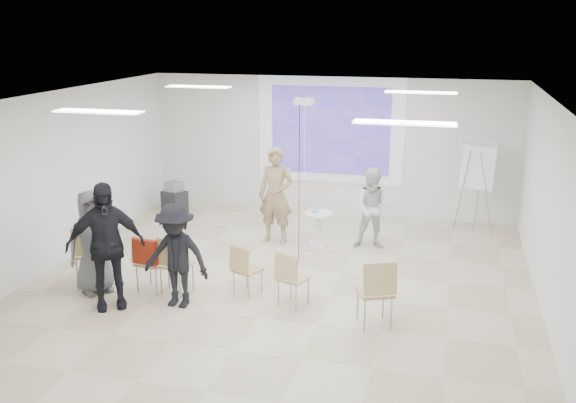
% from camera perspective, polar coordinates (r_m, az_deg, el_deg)
% --- Properties ---
extents(floor, '(8.00, 9.00, 0.10)m').
position_cam_1_polar(floor, '(10.31, -1.11, -8.15)').
color(floor, beige).
rests_on(floor, ground).
extents(ceiling, '(8.00, 9.00, 0.10)m').
position_cam_1_polar(ceiling, '(9.49, -1.21, 9.24)').
color(ceiling, white).
rests_on(ceiling, wall_back).
extents(wall_back, '(8.00, 0.10, 3.00)m').
position_cam_1_polar(wall_back, '(14.11, 3.79, 4.96)').
color(wall_back, silver).
rests_on(wall_back, floor).
extents(wall_left, '(0.10, 9.00, 3.00)m').
position_cam_1_polar(wall_left, '(11.52, -20.98, 1.51)').
color(wall_left, silver).
rests_on(wall_left, floor).
extents(wall_right, '(0.10, 9.00, 3.00)m').
position_cam_1_polar(wall_right, '(9.57, 22.91, -1.43)').
color(wall_right, silver).
rests_on(wall_right, floor).
extents(projection_halo, '(3.20, 0.01, 2.30)m').
position_cam_1_polar(projection_halo, '(13.99, 3.77, 6.32)').
color(projection_halo, silver).
rests_on(projection_halo, wall_back).
extents(projection_image, '(2.60, 0.01, 1.90)m').
position_cam_1_polar(projection_image, '(13.97, 3.76, 6.31)').
color(projection_image, '#3D2FA0').
rests_on(projection_image, wall_back).
extents(pedestal_table, '(0.58, 0.58, 0.66)m').
position_cam_1_polar(pedestal_table, '(12.20, 2.69, -2.23)').
color(pedestal_table, white).
rests_on(pedestal_table, floor).
extents(player_left, '(0.78, 0.54, 2.09)m').
position_cam_1_polar(player_left, '(12.21, -1.09, 1.12)').
color(player_left, '#A18562').
rests_on(player_left, floor).
extents(player_right, '(0.87, 0.72, 1.69)m').
position_cam_1_polar(player_right, '(12.02, 7.64, -0.26)').
color(player_right, white).
rests_on(player_right, floor).
extents(controller_left, '(0.04, 0.11, 0.04)m').
position_cam_1_polar(controller_left, '(12.32, 0.02, 2.85)').
color(controller_left, silver).
rests_on(controller_left, player_left).
extents(controller_right, '(0.05, 0.13, 0.04)m').
position_cam_1_polar(controller_right, '(12.21, 7.00, 1.44)').
color(controller_right, white).
rests_on(controller_right, player_right).
extents(chair_far_left, '(0.59, 0.61, 0.99)m').
position_cam_1_polar(chair_far_left, '(10.77, -17.28, -4.17)').
color(chair_far_left, '#CFB978').
rests_on(chair_far_left, floor).
extents(chair_left_mid, '(0.49, 0.52, 0.93)m').
position_cam_1_polar(chair_left_mid, '(10.26, -12.24, -5.03)').
color(chair_left_mid, tan).
rests_on(chair_left_mid, floor).
extents(chair_left_inner, '(0.53, 0.55, 0.94)m').
position_cam_1_polar(chair_left_inner, '(10.10, -10.18, -5.22)').
color(chair_left_inner, '#CFB778').
rests_on(chair_left_inner, floor).
extents(chair_center, '(0.51, 0.53, 0.81)m').
position_cam_1_polar(chair_center, '(9.94, -3.90, -5.80)').
color(chair_center, tan).
rests_on(chair_center, floor).
extents(chair_right_inner, '(0.52, 0.54, 0.85)m').
position_cam_1_polar(chair_right_inner, '(9.54, 0.23, -6.55)').
color(chair_right_inner, tan).
rests_on(chair_right_inner, floor).
extents(chair_right_far, '(0.63, 0.65, 1.00)m').
position_cam_1_polar(chair_right_far, '(8.96, 7.90, -7.63)').
color(chair_right_far, tan).
rests_on(chair_right_far, floor).
extents(red_jacket, '(0.42, 0.15, 0.39)m').
position_cam_1_polar(red_jacket, '(10.08, -12.59, -4.39)').
color(red_jacket, maroon).
rests_on(red_jacket, chair_left_mid).
extents(laptop, '(0.39, 0.32, 0.03)m').
position_cam_1_polar(laptop, '(10.19, -9.85, -5.31)').
color(laptop, black).
rests_on(laptop, chair_left_inner).
extents(audience_left, '(1.49, 1.35, 2.20)m').
position_cam_1_polar(audience_left, '(9.72, -15.99, -3.02)').
color(audience_left, black).
rests_on(audience_left, floor).
extents(audience_mid, '(1.20, 0.71, 1.80)m').
position_cam_1_polar(audience_mid, '(9.58, -9.94, -4.19)').
color(audience_mid, black).
rests_on(audience_mid, floor).
extents(audience_outer, '(1.04, 1.07, 1.84)m').
position_cam_1_polar(audience_outer, '(10.38, -16.94, -2.93)').
color(audience_outer, slate).
rests_on(audience_outer, floor).
extents(flipchart_easel, '(0.76, 0.61, 1.86)m').
position_cam_1_polar(flipchart_easel, '(13.17, 16.54, 3.01)').
color(flipchart_easel, gray).
rests_on(flipchart_easel, floor).
extents(av_cart, '(0.60, 0.55, 0.73)m').
position_cam_1_polar(av_cart, '(14.39, -10.05, 0.20)').
color(av_cart, black).
rests_on(av_cart, floor).
extents(ceiling_projector, '(0.30, 0.25, 3.00)m').
position_cam_1_polar(ceiling_projector, '(10.95, 1.41, 8.19)').
color(ceiling_projector, white).
rests_on(ceiling_projector, ceiling).
extents(fluor_panel_nw, '(1.20, 0.30, 0.02)m').
position_cam_1_polar(fluor_panel_nw, '(12.03, -7.96, 10.07)').
color(fluor_panel_nw, white).
rests_on(fluor_panel_nw, ceiling).
extents(fluor_panel_ne, '(1.20, 0.30, 0.02)m').
position_cam_1_polar(fluor_panel_ne, '(11.16, 11.72, 9.47)').
color(fluor_panel_ne, white).
rests_on(fluor_panel_ne, ceiling).
extents(fluor_panel_sw, '(1.20, 0.30, 0.02)m').
position_cam_1_polar(fluor_panel_sw, '(8.91, -16.50, 7.68)').
color(fluor_panel_sw, white).
rests_on(fluor_panel_sw, ceiling).
extents(fluor_panel_se, '(1.20, 0.30, 0.02)m').
position_cam_1_polar(fluor_panel_se, '(7.69, 10.32, 6.89)').
color(fluor_panel_se, white).
rests_on(fluor_panel_se, ceiling).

